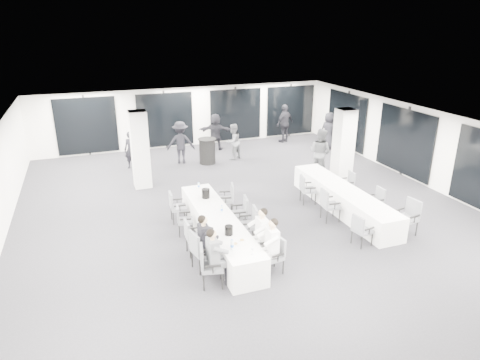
# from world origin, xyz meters

# --- Properties ---
(room) EXTENTS (14.04, 16.04, 2.84)m
(room) POSITION_xyz_m (0.89, 1.11, 1.39)
(room) COLOR #222227
(room) RESTS_ON ground
(column_left) EXTENTS (0.60, 0.60, 2.80)m
(column_left) POSITION_xyz_m (-2.80, 3.20, 1.40)
(column_left) COLOR silver
(column_left) RESTS_ON floor
(column_right) EXTENTS (0.60, 0.60, 2.80)m
(column_right) POSITION_xyz_m (4.20, 1.00, 1.40)
(column_right) COLOR silver
(column_right) RESTS_ON floor
(banquet_table_main) EXTENTS (0.90, 5.00, 0.75)m
(banquet_table_main) POSITION_xyz_m (-1.43, -1.75, 0.38)
(banquet_table_main) COLOR white
(banquet_table_main) RESTS_ON floor
(banquet_table_side) EXTENTS (0.90, 5.00, 0.75)m
(banquet_table_side) POSITION_xyz_m (2.91, -1.14, 0.38)
(banquet_table_side) COLOR white
(banquet_table_side) RESTS_ON floor
(cocktail_table) EXTENTS (0.77, 0.77, 1.07)m
(cocktail_table) POSITION_xyz_m (0.18, 4.99, 0.54)
(cocktail_table) COLOR black
(cocktail_table) RESTS_ON floor
(chair_main_left_near) EXTENTS (0.60, 0.64, 1.00)m
(chair_main_left_near) POSITION_xyz_m (-2.27, -3.66, 0.57)
(chair_main_left_near) COLOR #55575D
(chair_main_left_near) RESTS_ON floor
(chair_main_left_second) EXTENTS (0.61, 0.65, 1.03)m
(chair_main_left_second) POSITION_xyz_m (-2.27, -2.96, 0.59)
(chair_main_left_second) COLOR #55575D
(chair_main_left_second) RESTS_ON floor
(chair_main_left_mid) EXTENTS (0.48, 0.54, 0.95)m
(chair_main_left_mid) POSITION_xyz_m (-2.27, -2.18, 0.54)
(chair_main_left_mid) COLOR #55575D
(chair_main_left_mid) RESTS_ON floor
(chair_main_left_fourth) EXTENTS (0.51, 0.54, 0.87)m
(chair_main_left_fourth) POSITION_xyz_m (-2.26, -1.00, 0.50)
(chair_main_left_fourth) COLOR #55575D
(chair_main_left_fourth) RESTS_ON floor
(chair_main_left_far) EXTENTS (0.50, 0.56, 0.95)m
(chair_main_left_far) POSITION_xyz_m (-2.27, -0.14, 0.54)
(chair_main_left_far) COLOR #55575D
(chair_main_left_far) RESTS_ON floor
(chair_main_right_near) EXTENTS (0.52, 0.56, 0.91)m
(chair_main_right_near) POSITION_xyz_m (-0.60, -3.67, 0.52)
(chair_main_right_near) COLOR #55575D
(chair_main_right_near) RESTS_ON floor
(chair_main_right_second) EXTENTS (0.49, 0.54, 0.95)m
(chair_main_right_second) POSITION_xyz_m (-0.60, -3.06, 0.54)
(chair_main_right_second) COLOR #55575D
(chair_main_right_second) RESTS_ON floor
(chair_main_right_mid) EXTENTS (0.56, 0.60, 0.98)m
(chair_main_right_mid) POSITION_xyz_m (-0.60, -1.99, 0.56)
(chair_main_right_mid) COLOR #55575D
(chair_main_right_mid) RESTS_ON floor
(chair_main_right_fourth) EXTENTS (0.58, 0.62, 0.99)m
(chair_main_right_fourth) POSITION_xyz_m (-0.60, -1.27, 0.57)
(chair_main_right_fourth) COLOR #55575D
(chair_main_right_fourth) RESTS_ON floor
(chair_main_right_far) EXTENTS (0.59, 0.62, 0.96)m
(chair_main_right_far) POSITION_xyz_m (-0.60, -0.09, 0.55)
(chair_main_right_far) COLOR #55575D
(chair_main_right_far) RESTS_ON floor
(chair_side_left_near) EXTENTS (0.52, 0.55, 0.89)m
(chair_side_left_near) POSITION_xyz_m (2.08, -3.27, 0.51)
(chair_side_left_near) COLOR #55575D
(chair_side_left_near) RESTS_ON floor
(chair_side_left_mid) EXTENTS (0.55, 0.60, 1.00)m
(chair_side_left_mid) POSITION_xyz_m (2.07, -1.62, 0.57)
(chair_side_left_mid) COLOR #55575D
(chair_side_left_mid) RESTS_ON floor
(chair_side_left_far) EXTENTS (0.57, 0.60, 0.95)m
(chair_side_left_far) POSITION_xyz_m (2.08, -0.20, 0.54)
(chair_side_left_far) COLOR #55575D
(chair_side_left_far) RESTS_ON floor
(chair_side_right_near) EXTENTS (0.59, 0.64, 1.04)m
(chair_side_right_near) POSITION_xyz_m (3.75, -3.16, 0.59)
(chair_side_right_near) COLOR #55575D
(chair_side_right_near) RESTS_ON floor
(chair_side_right_mid) EXTENTS (0.44, 0.50, 0.87)m
(chair_side_right_mid) POSITION_xyz_m (3.74, -1.74, 0.49)
(chair_side_right_mid) COLOR #55575D
(chair_side_right_mid) RESTS_ON floor
(chair_side_right_far) EXTENTS (0.48, 0.52, 0.87)m
(chair_side_right_far) POSITION_xyz_m (3.74, -0.15, 0.50)
(chair_side_right_far) COLOR #55575D
(chair_side_right_far) RESTS_ON floor
(seated_guest_a) EXTENTS (0.50, 0.38, 1.44)m
(seated_guest_a) POSITION_xyz_m (-2.10, -3.68, 0.81)
(seated_guest_a) COLOR #595D61
(seated_guest_a) RESTS_ON floor
(seated_guest_b) EXTENTS (0.50, 0.38, 1.44)m
(seated_guest_b) POSITION_xyz_m (-2.10, -2.94, 0.81)
(seated_guest_b) COLOR black
(seated_guest_b) RESTS_ON floor
(seated_guest_c) EXTENTS (0.50, 0.38, 1.44)m
(seated_guest_c) POSITION_xyz_m (-0.77, -3.68, 0.81)
(seated_guest_c) COLOR white
(seated_guest_c) RESTS_ON floor
(seated_guest_d) EXTENTS (0.50, 0.38, 1.44)m
(seated_guest_d) POSITION_xyz_m (-0.77, -3.06, 0.81)
(seated_guest_d) COLOR white
(seated_guest_d) RESTS_ON floor
(standing_guest_b) EXTENTS (1.00, 0.87, 1.78)m
(standing_guest_b) POSITION_xyz_m (1.40, 5.16, 0.89)
(standing_guest_b) COLOR #595D61
(standing_guest_b) RESTS_ON floor
(standing_guest_c) EXTENTS (1.43, 0.94, 2.03)m
(standing_guest_c) POSITION_xyz_m (-0.85, 5.43, 1.01)
(standing_guest_c) COLOR black
(standing_guest_c) RESTS_ON floor
(standing_guest_d) EXTENTS (1.43, 1.14, 2.14)m
(standing_guest_d) POSITION_xyz_m (4.73, 6.95, 1.07)
(standing_guest_d) COLOR black
(standing_guest_d) RESTS_ON floor
(standing_guest_e) EXTENTS (0.95, 1.11, 1.97)m
(standing_guest_e) POSITION_xyz_m (6.15, 5.17, 0.98)
(standing_guest_e) COLOR black
(standing_guest_e) RESTS_ON floor
(standing_guest_f) EXTENTS (1.91, 1.30, 1.95)m
(standing_guest_f) POSITION_xyz_m (1.11, 6.84, 0.97)
(standing_guest_f) COLOR black
(standing_guest_f) RESTS_ON floor
(standing_guest_g) EXTENTS (0.79, 0.72, 1.74)m
(standing_guest_g) POSITION_xyz_m (-2.91, 5.45, 0.87)
(standing_guest_g) COLOR black
(standing_guest_g) RESTS_ON floor
(standing_guest_h) EXTENTS (1.03, 1.19, 2.12)m
(standing_guest_h) POSITION_xyz_m (3.89, 2.07, 1.06)
(standing_guest_h) COLOR #595D61
(standing_guest_h) RESTS_ON floor
(ice_bucket_near) EXTENTS (0.21, 0.21, 0.24)m
(ice_bucket_near) POSITION_xyz_m (-1.49, -2.83, 0.87)
(ice_bucket_near) COLOR black
(ice_bucket_near) RESTS_ON banquet_table_main
(ice_bucket_far) EXTENTS (0.24, 0.24, 0.28)m
(ice_bucket_far) POSITION_xyz_m (-1.39, -0.37, 0.89)
(ice_bucket_far) COLOR black
(ice_bucket_far) RESTS_ON banquet_table_main
(water_bottle_a) EXTENTS (0.08, 0.08, 0.24)m
(water_bottle_a) POSITION_xyz_m (-1.66, -3.55, 0.87)
(water_bottle_a) COLOR silver
(water_bottle_a) RESTS_ON banquet_table_main
(water_bottle_b) EXTENTS (0.06, 0.06, 0.20)m
(water_bottle_b) POSITION_xyz_m (-1.26, -1.51, 0.85)
(water_bottle_b) COLOR silver
(water_bottle_b) RESTS_ON banquet_table_main
(water_bottle_c) EXTENTS (0.06, 0.06, 0.19)m
(water_bottle_c) POSITION_xyz_m (-1.39, 0.45, 0.85)
(water_bottle_c) COLOR silver
(water_bottle_c) RESTS_ON banquet_table_main
(plate_a) EXTENTS (0.20, 0.20, 0.03)m
(plate_a) POSITION_xyz_m (-1.51, -3.34, 0.76)
(plate_a) COLOR white
(plate_a) RESTS_ON banquet_table_main
(plate_b) EXTENTS (0.19, 0.19, 0.03)m
(plate_b) POSITION_xyz_m (-1.29, -3.23, 0.76)
(plate_b) COLOR white
(plate_b) RESTS_ON banquet_table_main
(plate_c) EXTENTS (0.21, 0.21, 0.03)m
(plate_c) POSITION_xyz_m (-1.32, -2.38, 0.76)
(plate_c) COLOR white
(plate_c) RESTS_ON banquet_table_main
(wine_glass) EXTENTS (0.07, 0.07, 0.18)m
(wine_glass) POSITION_xyz_m (-1.29, -3.91, 0.88)
(wine_glass) COLOR silver
(wine_glass) RESTS_ON banquet_table_main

